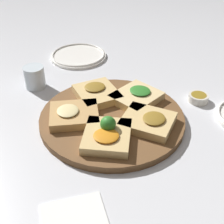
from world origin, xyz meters
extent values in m
plane|color=silver|center=(0.00, 0.00, 0.00)|extent=(3.00, 3.00, 0.00)
cylinder|color=brown|center=(0.00, 0.00, 0.01)|extent=(0.43, 0.43, 0.02)
cube|color=#E5C689|center=(0.09, 0.07, 0.03)|extent=(0.18, 0.18, 0.02)
ellipsoid|color=#2D7A28|center=(0.10, 0.08, 0.05)|extent=(0.09, 0.09, 0.01)
cube|color=#DBB775|center=(-0.03, 0.10, 0.03)|extent=(0.16, 0.17, 0.02)
ellipsoid|color=olive|center=(-0.04, 0.12, 0.05)|extent=(0.08, 0.08, 0.01)
cube|color=tan|center=(-0.11, 0.00, 0.03)|extent=(0.14, 0.12, 0.02)
ellipsoid|color=beige|center=(-0.13, 0.00, 0.05)|extent=(0.06, 0.07, 0.01)
cube|color=#DBB775|center=(-0.03, -0.11, 0.03)|extent=(0.15, 0.16, 0.02)
ellipsoid|color=orange|center=(-0.03, -0.12, 0.05)|extent=(0.08, 0.08, 0.01)
sphere|color=#2D7A28|center=(-0.02, -0.09, 0.06)|extent=(0.04, 0.04, 0.04)
cube|color=#DBB775|center=(0.09, -0.06, 0.03)|extent=(0.18, 0.18, 0.02)
ellipsoid|color=olive|center=(0.11, -0.07, 0.05)|extent=(0.09, 0.09, 0.01)
cylinder|color=white|center=(-0.08, 0.45, 0.01)|extent=(0.23, 0.23, 0.01)
torus|color=white|center=(-0.08, 0.45, 0.01)|extent=(0.22, 0.22, 0.01)
cylinder|color=silver|center=(-0.24, 0.23, 0.04)|extent=(0.07, 0.07, 0.08)
cube|color=white|center=(-0.12, -0.33, 0.00)|extent=(0.15, 0.13, 0.01)
cylinder|color=silver|center=(0.29, 0.07, 0.01)|extent=(0.06, 0.06, 0.02)
cylinder|color=olive|center=(0.29, 0.07, 0.02)|extent=(0.05, 0.05, 0.00)
camera|label=1|loc=(-0.09, -0.74, 0.57)|focal=50.00mm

